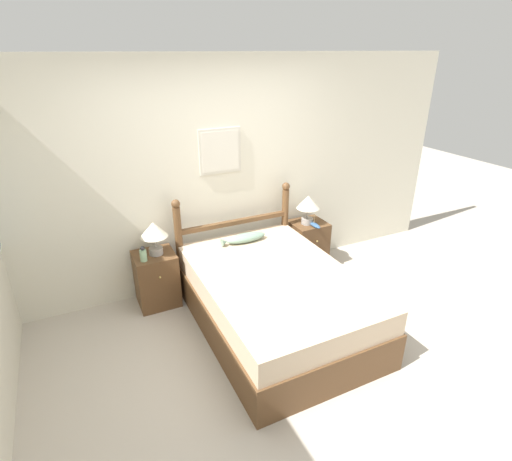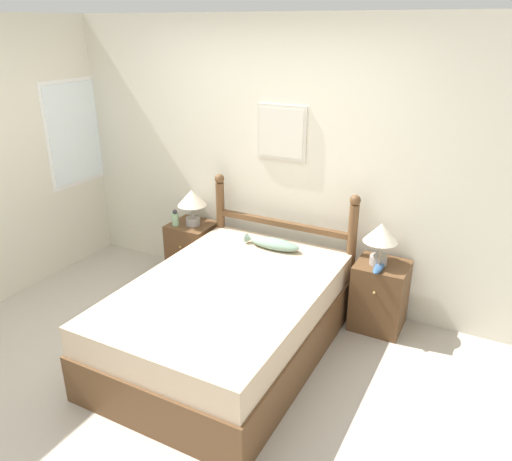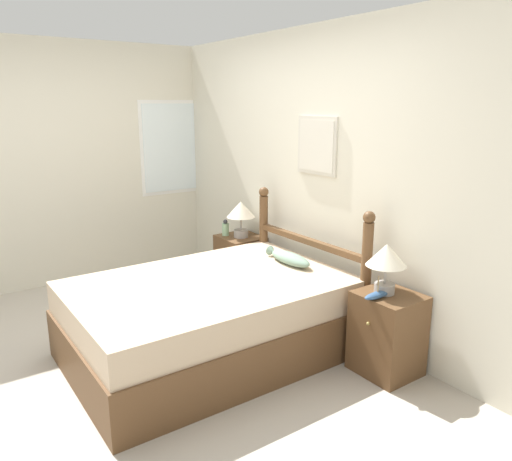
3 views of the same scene
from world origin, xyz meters
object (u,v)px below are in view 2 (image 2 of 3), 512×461
object	(u,v)px
bed	(228,319)
model_boat	(379,267)
nightstand_left	(193,251)
nightstand_right	(379,296)
table_lamp_right	(381,236)
fish_pillow	(273,244)
bottle	(175,218)
table_lamp_left	(192,200)

from	to	relation	value
bed	model_boat	xyz separation A→B (m)	(0.96, 0.79, 0.33)
nightstand_left	nightstand_right	distance (m)	1.93
table_lamp_right	fish_pillow	size ratio (longest dim) A/B	0.70
bed	bottle	size ratio (longest dim) A/B	12.50
bed	model_boat	size ratio (longest dim) A/B	8.46
nightstand_left	table_lamp_left	bearing A→B (deg)	-20.29
bed	table_lamp_left	bearing A→B (deg)	135.84
table_lamp_left	bottle	xyz separation A→B (m)	(-0.15, -0.09, -0.18)
bed	table_lamp_right	bearing A→B (deg)	44.11
model_boat	nightstand_right	bearing A→B (deg)	88.30
nightstand_left	bottle	xyz separation A→B (m)	(-0.12, -0.10, 0.37)
nightstand_left	fish_pillow	distance (m)	1.06
nightstand_right	table_lamp_right	size ratio (longest dim) A/B	1.66
bed	nightstand_left	xyz separation A→B (m)	(-0.96, 0.92, 0.00)
table_lamp_left	fish_pillow	size ratio (longest dim) A/B	0.70
table_lamp_right	bottle	distance (m)	2.02
table_lamp_left	model_boat	world-z (taller)	table_lamp_left
bed	fish_pillow	bearing A→B (deg)	88.60
bed	nightstand_left	world-z (taller)	bed
nightstand_left	bottle	size ratio (longest dim) A/B	3.65
model_boat	bed	bearing A→B (deg)	-140.44
table_lamp_right	bottle	bearing A→B (deg)	-177.68
table_lamp_right	fish_pillow	bearing A→B (deg)	-171.56
table_lamp_left	model_boat	size ratio (longest dim) A/B	1.49
bed	nightstand_right	distance (m)	1.33
fish_pillow	bottle	bearing A→B (deg)	177.23
table_lamp_left	nightstand_right	bearing A→B (deg)	0.31
nightstand_right	model_boat	distance (m)	0.35
bottle	fish_pillow	size ratio (longest dim) A/B	0.32
bed	nightstand_left	distance (m)	1.33
bed	table_lamp_right	world-z (taller)	table_lamp_right
bed	nightstand_right	xyz separation A→B (m)	(0.96, 0.92, 0.00)
bed	table_lamp_right	distance (m)	1.41
bottle	fish_pillow	xyz separation A→B (m)	(1.10, -0.05, -0.02)
nightstand_left	bottle	bearing A→B (deg)	-139.55
table_lamp_left	model_boat	distance (m)	1.91
nightstand_right	fish_pillow	xyz separation A→B (m)	(-0.94, -0.16, 0.35)
nightstand_right	model_boat	xyz separation A→B (m)	(-0.00, -0.13, 0.33)
nightstand_right	bottle	xyz separation A→B (m)	(-2.05, -0.10, 0.37)
table_lamp_left	fish_pillow	bearing A→B (deg)	-8.65
nightstand_right	model_boat	size ratio (longest dim) A/B	2.47
nightstand_right	table_lamp_right	bearing A→B (deg)	-150.59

